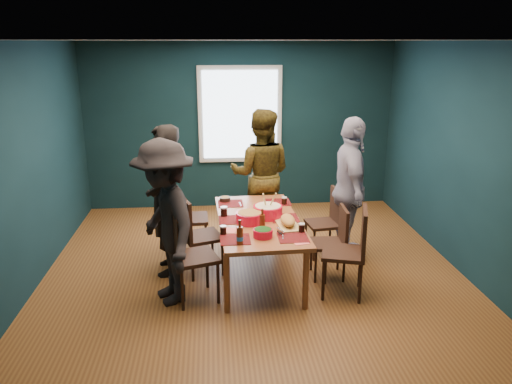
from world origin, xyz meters
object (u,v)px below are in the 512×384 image
(chair_left_mid, at_px, (195,230))
(person_near_left, at_px, (165,223))
(chair_right_far, at_px, (329,217))
(cutting_board, at_px, (288,221))
(bowl_salad, at_px, (250,217))
(chair_left_near, at_px, (185,250))
(bowl_dumpling, at_px, (268,211))
(person_back, at_px, (261,174))
(chair_left_far, at_px, (183,212))
(person_far_left, at_px, (165,201))
(person_right, at_px, (350,190))
(chair_right_mid, at_px, (335,237))
(chair_right_near, at_px, (353,245))
(dining_table, at_px, (259,224))
(bowl_herbs, at_px, (263,233))

(chair_left_mid, relative_size, person_near_left, 0.54)
(chair_right_far, bearing_deg, cutting_board, -138.47)
(chair_right_far, bearing_deg, bowl_salad, -157.49)
(chair_left_near, xyz_separation_m, bowl_dumpling, (0.94, 0.62, 0.20))
(person_back, bearing_deg, person_near_left, 67.51)
(chair_right_far, height_order, person_back, person_back)
(chair_left_far, relative_size, chair_left_near, 0.98)
(person_far_left, relative_size, person_right, 0.98)
(chair_left_mid, height_order, chair_right_mid, chair_left_mid)
(chair_right_near, relative_size, person_far_left, 0.56)
(dining_table, relative_size, chair_left_near, 1.88)
(person_back, bearing_deg, chair_left_mid, 63.43)
(chair_left_far, relative_size, bowl_herbs, 4.71)
(chair_right_far, xyz_separation_m, person_right, (0.22, -0.12, 0.40))
(person_back, xyz_separation_m, bowl_herbs, (-0.16, -1.81, -0.16))
(dining_table, xyz_separation_m, chair_left_mid, (-0.75, 0.08, -0.08))
(chair_right_far, bearing_deg, bowl_herbs, -139.90)
(chair_left_far, xyz_separation_m, chair_right_near, (1.88, -1.30, 0.01))
(person_right, distance_m, bowl_salad, 1.40)
(chair_right_mid, bearing_deg, chair_left_far, 157.51)
(person_right, distance_m, bowl_dumpling, 1.13)
(chair_left_near, height_order, bowl_dumpling, bowl_dumpling)
(chair_left_far, distance_m, chair_right_mid, 1.99)
(chair_right_far, height_order, bowl_dumpling, bowl_dumpling)
(chair_right_mid, height_order, chair_right_near, chair_right_near)
(bowl_herbs, height_order, cutting_board, cutting_board)
(person_back, relative_size, bowl_salad, 5.94)
(dining_table, relative_size, chair_right_mid, 2.21)
(person_far_left, bearing_deg, bowl_herbs, 50.46)
(person_far_left, xyz_separation_m, bowl_herbs, (1.08, -0.75, -0.14))
(chair_left_mid, bearing_deg, person_near_left, -132.78)
(chair_right_mid, distance_m, bowl_dumpling, 0.84)
(chair_left_far, relative_size, person_near_left, 0.56)
(person_far_left, bearing_deg, cutting_board, 67.43)
(person_right, height_order, person_near_left, person_right)
(chair_left_near, relative_size, bowl_herbs, 4.80)
(chair_left_far, height_order, bowl_dumpling, bowl_dumpling)
(chair_right_mid, distance_m, person_right, 0.73)
(chair_right_mid, relative_size, chair_right_near, 0.85)
(chair_left_mid, height_order, chair_right_near, chair_right_near)
(person_right, relative_size, cutting_board, 3.32)
(chair_left_near, height_order, bowl_salad, chair_left_near)
(chair_left_mid, distance_m, person_right, 1.99)
(dining_table, relative_size, person_far_left, 1.05)
(person_near_left, relative_size, bowl_dumpling, 5.13)
(person_right, height_order, bowl_salad, person_right)
(chair_right_mid, xyz_separation_m, bowl_salad, (-1.00, 0.01, 0.27))
(bowl_salad, distance_m, bowl_herbs, 0.46)
(person_near_left, bearing_deg, bowl_herbs, 66.76)
(chair_right_far, relative_size, bowl_herbs, 4.22)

